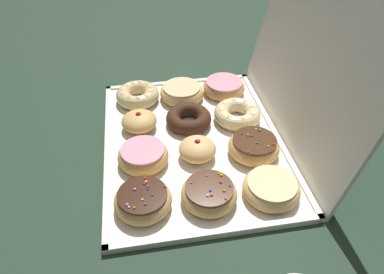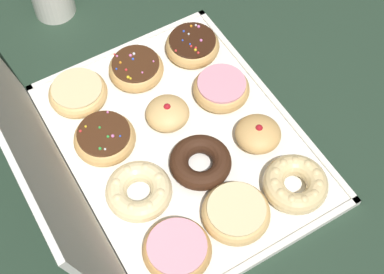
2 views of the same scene
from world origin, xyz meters
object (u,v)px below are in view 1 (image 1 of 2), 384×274
Objects in this scene: pink_frosted_donut_8 at (224,87)px; cruller_donut_9 at (237,114)px; glazed_ring_donut_11 at (271,188)px; jelly_filled_donut_1 at (139,121)px; sprinkle_donut_3 at (143,200)px; donut_box at (193,142)px; glazed_ring_donut_4 at (183,92)px; pink_frosted_donut_2 at (143,155)px; cruller_donut_0 at (138,94)px; sprinkle_donut_10 at (254,146)px; jelly_filled_donut_6 at (195,149)px; sprinkle_donut_7 at (211,193)px; chocolate_cake_ring_donut_5 at (187,119)px.

pink_frosted_donut_8 is 0.13m from cruller_donut_9.
glazed_ring_donut_11 is (0.38, 0.01, -0.00)m from pink_frosted_donut_8.
sprinkle_donut_3 is at bearing -1.45° from jelly_filled_donut_1.
glazed_ring_donut_4 reaches higher than donut_box.
pink_frosted_donut_2 is 0.27m from glazed_ring_donut_4.
donut_box is at bearing 32.54° from cruller_donut_0.
cruller_donut_9 is 0.25m from glazed_ring_donut_11.
sprinkle_donut_3 is 0.38m from glazed_ring_donut_4.
pink_frosted_donut_8 is 1.00× the size of sprinkle_donut_10.
glazed_ring_donut_11 is at bearing 0.44° from cruller_donut_9.
glazed_ring_donut_4 is 0.24m from jelly_filled_donut_6.
sprinkle_donut_3 is (0.25, -0.01, -0.00)m from jelly_filled_donut_1.
sprinkle_donut_10 is at bearing 61.37° from jelly_filled_donut_1.
pink_frosted_donut_8 is at bearing 162.90° from sprinkle_donut_7.
donut_box is at bearing 175.56° from jelly_filled_donut_6.
sprinkle_donut_3 is 1.01× the size of sprinkle_donut_7.
donut_box is 0.22m from sprinkle_donut_3.
sprinkle_donut_3 is 0.13m from sprinkle_donut_7.
cruller_donut_0 is 0.98× the size of glazed_ring_donut_4.
sprinkle_donut_7 is at bearing 18.46° from cruller_donut_0.
pink_frosted_donut_8 is (-0.24, 0.12, -0.00)m from jelly_filled_donut_6.
sprinkle_donut_3 is at bearing -46.32° from cruller_donut_9.
cruller_donut_9 is (-0.11, 0.24, -0.00)m from pink_frosted_donut_2.
cruller_donut_0 is at bearing 178.93° from jelly_filled_donut_1.
sprinkle_donut_10 is at bearing 44.95° from chocolate_cake_ring_donut_5.
jelly_filled_donut_6 is 0.13m from sprinkle_donut_10.
sprinkle_donut_7 is at bearing 0.19° from glazed_ring_donut_4.
pink_frosted_donut_8 is at bearing 89.92° from cruller_donut_0.
sprinkle_donut_3 reaches higher than pink_frosted_donut_8.
cruller_donut_0 reaches higher than pink_frosted_donut_2.
jelly_filled_donut_1 is 0.27m from pink_frosted_donut_8.
pink_frosted_donut_2 is at bearing 0.88° from jelly_filled_donut_1.
cruller_donut_9 is 1.02× the size of sprinkle_donut_10.
pink_frosted_donut_8 reaches higher than chocolate_cake_ring_donut_5.
cruller_donut_9 is (-0.06, 0.12, 0.02)m from donut_box.
donut_box is at bearing -32.54° from pink_frosted_donut_8.
cruller_donut_0 is at bearing -137.05° from chocolate_cake_ring_donut_5.
sprinkle_donut_7 is at bearing 43.99° from pink_frosted_donut_2.
donut_box is at bearing -178.52° from sprinkle_donut_7.
glazed_ring_donut_4 is at bearing 159.95° from sprinkle_donut_3.
pink_frosted_donut_2 is 1.00× the size of sprinkle_donut_3.
sprinkle_donut_10 is at bearing 1.67° from pink_frosted_donut_8.
glazed_ring_donut_4 is at bearing 176.10° from chocolate_cake_ring_donut_5.
jelly_filled_donut_1 reaches higher than sprinkle_donut_3.
cruller_donut_9 is (0.12, 0.12, 0.00)m from glazed_ring_donut_4.
jelly_filled_donut_1 reaches higher than sprinkle_donut_7.
donut_box is 4.65× the size of sprinkle_donut_10.
sprinkle_donut_10 is at bearing 1.74° from cruller_donut_9.
jelly_filled_donut_6 is at bearing -1.94° from glazed_ring_donut_4.
sprinkle_donut_3 is 0.44m from pink_frosted_donut_8.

